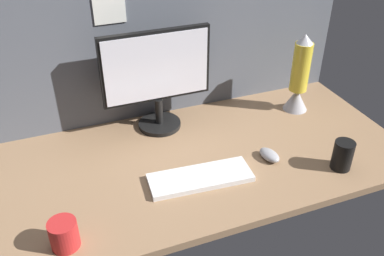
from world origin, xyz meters
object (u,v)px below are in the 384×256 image
object	(u,v)px
monitor	(157,75)
lava_lamp	(299,79)
keyboard	(200,178)
mug_red_plastic	(64,234)
mug_black_travel	(343,155)
mouse	(269,155)

from	to	relation	value
monitor	lava_lamp	bearing A→B (deg)	-8.23
keyboard	mug_red_plastic	xyz separation A→B (cm)	(-48.57, -13.43, 3.63)
keyboard	mug_red_plastic	size ratio (longest dim) A/B	4.00
mug_black_travel	mouse	bearing A→B (deg)	147.03
mouse	mug_black_travel	xyz separation A→B (cm)	(21.90, -14.20, 3.99)
monitor	mug_red_plastic	distance (cm)	72.72
mug_black_travel	lava_lamp	world-z (taller)	lava_lamp
mouse	mug_red_plastic	xyz separation A→B (cm)	(-77.83, -15.57, 2.93)
mouse	mug_red_plastic	distance (cm)	79.42
keyboard	mug_black_travel	distance (cm)	52.76
keyboard	mug_red_plastic	world-z (taller)	mug_red_plastic
mug_black_travel	lava_lamp	bearing A→B (deg)	79.57
monitor	lava_lamp	xyz separation A→B (cm)	(62.03, -8.98, -8.66)
monitor	mouse	size ratio (longest dim) A/B	4.66
mug_red_plastic	mug_black_travel	bearing A→B (deg)	0.79
mouse	mug_red_plastic	world-z (taller)	mug_red_plastic
mouse	mug_black_travel	size ratio (longest dim) A/B	0.84
monitor	mug_black_travel	bearing A→B (deg)	-43.86
mouse	mug_black_travel	world-z (taller)	mug_black_travel
monitor	mug_black_travel	size ratio (longest dim) A/B	3.93
mug_red_plastic	mouse	bearing A→B (deg)	11.32
mug_red_plastic	mug_black_travel	size ratio (longest dim) A/B	0.81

